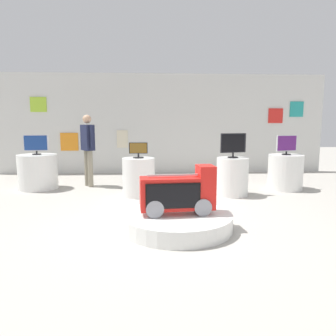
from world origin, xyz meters
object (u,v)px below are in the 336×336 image
(novelty_firetruck_tv, at_px, (179,194))
(tv_on_left_rear, at_px, (138,150))
(display_pedestal_left_rear, at_px, (139,177))
(tv_on_far_right, at_px, (36,144))
(tv_on_right_rear, at_px, (287,144))
(tv_on_center_rear, at_px, (233,144))
(display_pedestal_far_right, at_px, (38,172))
(display_pedestal_center_rear, at_px, (232,177))
(display_pedestal_right_rear, at_px, (285,172))
(main_display_pedestal, at_px, (177,221))
(shopper_browsing_near_truck, at_px, (88,145))

(novelty_firetruck_tv, bearing_deg, tv_on_left_rear, 106.85)
(novelty_firetruck_tv, xyz_separation_m, tv_on_left_rear, (-0.64, 2.12, 0.45))
(display_pedestal_left_rear, xyz_separation_m, tv_on_far_right, (-2.35, 0.85, 0.64))
(tv_on_right_rear, distance_m, tv_on_far_right, 5.69)
(tv_on_far_right, bearing_deg, novelty_firetruck_tv, -44.82)
(tv_on_center_rear, bearing_deg, display_pedestal_far_right, 168.13)
(novelty_firetruck_tv, xyz_separation_m, tv_on_right_rear, (2.69, 2.62, 0.53))
(display_pedestal_center_rear, xyz_separation_m, tv_on_far_right, (-4.31, 0.90, 0.64))
(display_pedestal_center_rear, bearing_deg, tv_on_right_rear, 21.65)
(tv_on_left_rear, relative_size, display_pedestal_right_rear, 0.47)
(display_pedestal_right_rear, bearing_deg, tv_on_far_right, 176.50)
(main_display_pedestal, relative_size, tv_on_right_rear, 3.02)
(tv_on_left_rear, distance_m, display_pedestal_center_rear, 2.04)
(tv_on_right_rear, bearing_deg, display_pedestal_center_rear, -158.35)
(tv_on_left_rear, xyz_separation_m, shopper_browsing_near_truck, (-1.24, 1.09, 0.04))
(tv_on_far_right, bearing_deg, tv_on_left_rear, -19.88)
(tv_on_left_rear, distance_m, display_pedestal_far_right, 2.56)
(display_pedestal_center_rear, relative_size, display_pedestal_far_right, 0.91)
(main_display_pedestal, xyz_separation_m, display_pedestal_left_rear, (-0.62, 2.12, 0.28))
(novelty_firetruck_tv, bearing_deg, display_pedestal_left_rear, 106.82)
(main_display_pedestal, relative_size, display_pedestal_far_right, 1.81)
(tv_on_center_rear, xyz_separation_m, display_pedestal_right_rear, (1.38, 0.55, -0.68))
(tv_on_right_rear, height_order, display_pedestal_far_right, tv_on_right_rear)
(novelty_firetruck_tv, distance_m, tv_on_right_rear, 3.79)
(main_display_pedestal, height_order, tv_on_left_rear, tv_on_left_rear)
(tv_on_center_rear, height_order, display_pedestal_far_right, tv_on_center_rear)
(display_pedestal_center_rear, bearing_deg, shopper_browsing_near_truck, 160.34)
(tv_on_left_rear, height_order, tv_on_right_rear, tv_on_right_rear)
(main_display_pedestal, distance_m, novelty_firetruck_tv, 0.39)
(novelty_firetruck_tv, bearing_deg, tv_on_center_rear, 57.66)
(tv_on_left_rear, bearing_deg, shopper_browsing_near_truck, 138.50)
(display_pedestal_far_right, bearing_deg, tv_on_right_rear, -3.58)
(tv_on_center_rear, relative_size, display_pedestal_right_rear, 0.71)
(display_pedestal_center_rear, bearing_deg, tv_on_left_rear, 178.63)
(display_pedestal_left_rear, height_order, shopper_browsing_near_truck, shopper_browsing_near_truck)
(display_pedestal_left_rear, xyz_separation_m, tv_on_right_rear, (3.33, 0.49, 0.64))
(display_pedestal_far_right, bearing_deg, tv_on_center_rear, -11.87)
(display_pedestal_left_rear, xyz_separation_m, tv_on_left_rear, (0.00, -0.00, 0.56))
(tv_on_center_rear, distance_m, display_pedestal_far_right, 4.45)
(main_display_pedestal, height_order, tv_on_right_rear, tv_on_right_rear)
(tv_on_left_rear, bearing_deg, display_pedestal_center_rear, -1.37)
(tv_on_left_rear, relative_size, display_pedestal_far_right, 0.43)
(display_pedestal_left_rear, height_order, tv_on_far_right, tv_on_far_right)
(novelty_firetruck_tv, relative_size, display_pedestal_left_rear, 1.34)
(main_display_pedestal, distance_m, tv_on_left_rear, 2.37)
(tv_on_left_rear, height_order, shopper_browsing_near_truck, shopper_browsing_near_truck)
(main_display_pedestal, xyz_separation_m, tv_on_left_rear, (-0.62, 2.12, 0.85))
(novelty_firetruck_tv, distance_m, shopper_browsing_near_truck, 3.76)
(tv_on_center_rear, bearing_deg, novelty_firetruck_tv, -122.34)
(display_pedestal_far_right, xyz_separation_m, shopper_browsing_near_truck, (1.11, 0.24, 0.60))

